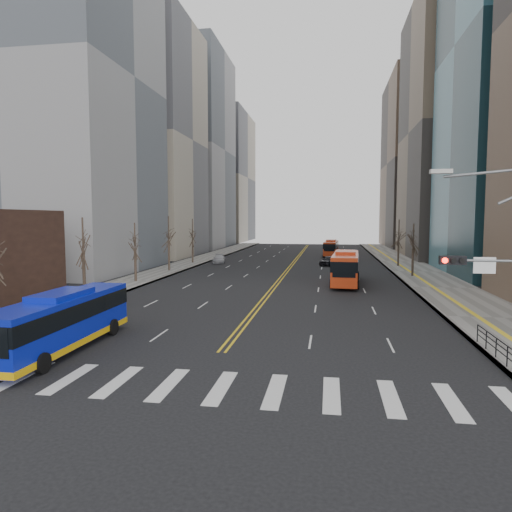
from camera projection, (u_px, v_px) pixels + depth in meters
ground at (195, 386)px, 19.89m from camera, size 220.00×220.00×0.00m
sidewalk_right at (417, 272)px, 61.39m from camera, size 7.00×130.00×0.15m
sidewalk_left at (175, 267)px, 66.77m from camera, size 5.00×130.00×0.15m
crosswalk at (195, 386)px, 19.89m from camera, size 26.70×4.00×0.01m
centerline at (293, 263)px, 74.01m from camera, size 0.55×100.00×0.01m
office_towers at (300, 129)px, 85.28m from camera, size 83.00×134.00×58.00m
pedestrian_railing at (496, 344)px, 23.46m from camera, size 0.06×6.06×1.02m
street_trees at (220, 238)px, 54.62m from camera, size 35.20×47.20×7.60m
blue_bus at (62, 320)px, 25.07m from camera, size 2.71×11.29×3.30m
red_bus_near at (346, 266)px, 50.54m from camera, size 3.47×11.83×3.69m
red_bus_far at (331, 247)px, 87.48m from camera, size 3.05×9.97×3.16m
car_white at (44, 327)px, 27.50m from camera, size 2.97×5.02×1.56m
car_dark_mid at (329, 261)px, 70.33m from camera, size 3.39×4.83×1.53m
car_silver at (219, 259)px, 74.27m from camera, size 2.69×4.90×1.34m
car_dark_far at (348, 253)px, 86.56m from camera, size 3.25×4.68×1.19m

